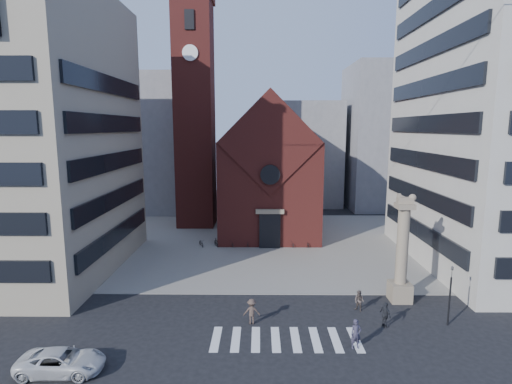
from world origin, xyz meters
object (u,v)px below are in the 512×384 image
traffic_light (450,294)px  pedestrian_1 (359,301)px  pedestrian_0 (356,334)px  scooter_0 (201,243)px  pedestrian_2 (385,315)px  lion_column (402,259)px  white_car (61,362)px

traffic_light → pedestrian_1: size_ratio=2.69×
pedestrian_0 → scooter_0: 24.93m
pedestrian_0 → pedestrian_2: bearing=35.4°
traffic_light → pedestrian_1: (-5.68, 2.13, -1.49)m
lion_column → traffic_light: lion_column is taller
white_car → pedestrian_0: pedestrian_0 is taller
traffic_light → pedestrian_2: traffic_light is taller
white_car → pedestrian_0: (17.15, 2.68, 0.29)m
pedestrian_1 → pedestrian_2: size_ratio=0.90×
pedestrian_2 → scooter_0: bearing=16.4°
pedestrian_2 → traffic_light: bearing=-109.8°
pedestrian_0 → lion_column: bearing=43.5°
traffic_light → white_car: bearing=-166.8°
pedestrian_1 → pedestrian_2: 2.69m
white_car → pedestrian_1: pedestrian_1 is taller
pedestrian_1 → white_car: bearing=-114.6°
lion_column → pedestrian_1: size_ratio=5.43×
pedestrian_0 → pedestrian_2: pedestrian_0 is taller
white_car → pedestrian_1: size_ratio=2.96×
lion_column → pedestrian_1: 4.91m
pedestrian_2 → pedestrian_1: bearing=3.6°
scooter_0 → pedestrian_0: bearing=-83.1°
traffic_light → scooter_0: (-19.91, 18.41, -1.83)m
lion_column → scooter_0: 23.19m
pedestrian_2 → white_car: bearing=82.0°
pedestrian_1 → lion_column: bearing=69.6°
traffic_light → white_car: 25.00m
traffic_light → pedestrian_2: size_ratio=2.41×
pedestrian_0 → scooter_0: pedestrian_0 is taller
scooter_0 → pedestrian_1: bearing=-72.8°
traffic_light → white_car: size_ratio=0.91×
pedestrian_0 → white_car: bearing=178.8°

